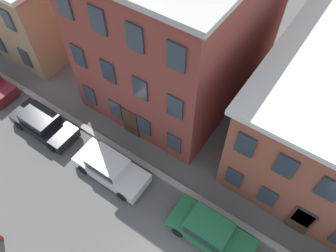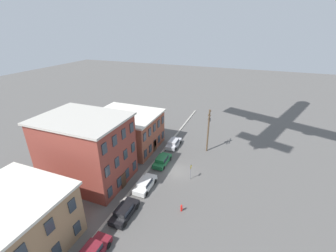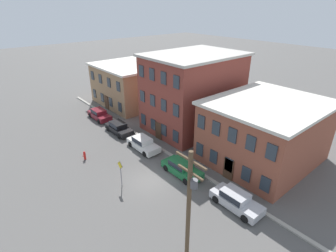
% 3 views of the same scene
% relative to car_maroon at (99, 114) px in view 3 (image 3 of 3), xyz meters
% --- Properties ---
extents(ground_plane, '(200.00, 200.00, 0.00)m').
position_rel_car_maroon_xyz_m(ground_plane, '(16.77, -3.19, -0.75)').
color(ground_plane, '#565451').
extents(kerb_strip, '(56.00, 0.36, 0.16)m').
position_rel_car_maroon_xyz_m(kerb_strip, '(16.77, 1.31, -0.67)').
color(kerb_strip, '#9E998E').
rests_on(kerb_strip, ground_plane).
extents(apartment_corner, '(11.56, 9.99, 6.50)m').
position_rel_car_maroon_xyz_m(apartment_corner, '(-2.83, 7.54, 2.52)').
color(apartment_corner, '#9E7A56').
rests_on(apartment_corner, ground_plane).
extents(apartment_midblock, '(9.01, 12.06, 9.87)m').
position_rel_car_maroon_xyz_m(apartment_midblock, '(10.52, 8.58, 4.20)').
color(apartment_midblock, brown).
rests_on(apartment_midblock, ground_plane).
extents(apartment_far, '(10.02, 11.77, 6.59)m').
position_rel_car_maroon_xyz_m(apartment_far, '(21.31, 8.43, 2.56)').
color(apartment_far, brown).
rests_on(apartment_far, ground_plane).
extents(car_maroon, '(4.40, 1.92, 1.43)m').
position_rel_car_maroon_xyz_m(car_maroon, '(0.00, 0.00, 0.00)').
color(car_maroon, maroon).
rests_on(car_maroon, ground_plane).
extents(car_black, '(4.40, 1.92, 1.43)m').
position_rel_car_maroon_xyz_m(car_black, '(5.83, -0.18, 0.00)').
color(car_black, black).
rests_on(car_black, ground_plane).
extents(car_white, '(4.40, 1.92, 1.43)m').
position_rel_car_maroon_xyz_m(car_white, '(11.35, -0.19, 0.00)').
color(car_white, silver).
rests_on(car_white, ground_plane).
extents(car_green, '(4.40, 1.92, 1.43)m').
position_rel_car_maroon_xyz_m(car_green, '(17.84, -0.11, 0.00)').
color(car_green, '#1E6638').
rests_on(car_green, ground_plane).
extents(car_silver, '(4.40, 1.92, 1.43)m').
position_rel_car_maroon_xyz_m(car_silver, '(24.16, 0.16, 0.00)').
color(car_silver, '#B7B7BC').
rests_on(car_silver, ground_plane).
extents(caution_sign, '(0.85, 0.08, 2.66)m').
position_rel_car_maroon_xyz_m(caution_sign, '(15.60, -5.61, 1.01)').
color(caution_sign, slate).
rests_on(caution_sign, ground_plane).
extents(utility_pole, '(2.40, 0.44, 8.05)m').
position_rel_car_maroon_xyz_m(utility_pole, '(24.89, -6.09, 3.79)').
color(utility_pole, brown).
rests_on(utility_pole, ground_plane).
extents(fire_hydrant, '(0.24, 0.34, 0.96)m').
position_rel_car_maroon_xyz_m(fire_hydrant, '(9.11, -6.34, -0.27)').
color(fire_hydrant, red).
rests_on(fire_hydrant, ground_plane).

